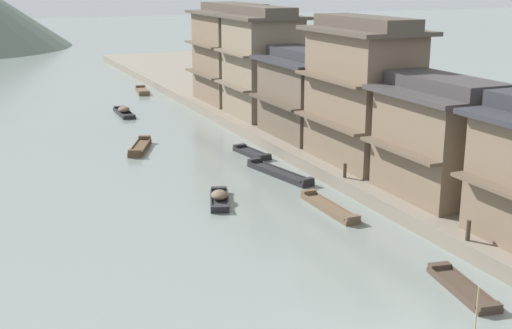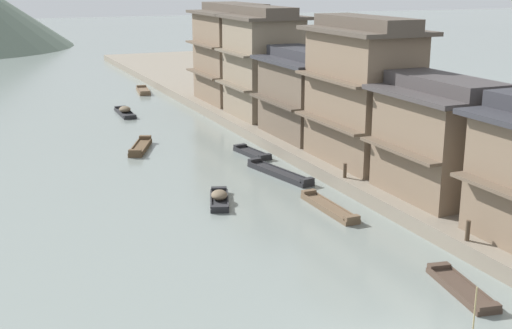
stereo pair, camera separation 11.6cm
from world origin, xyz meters
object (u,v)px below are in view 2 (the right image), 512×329
at_px(boat_moored_second, 143,91).
at_px(house_waterfront_far, 263,63).
at_px(boat_crossing_west, 125,112).
at_px(house_waterfront_narrow, 306,94).
at_px(boat_moored_third, 280,173).
at_px(mooring_post_dock_mid, 345,171).
at_px(house_waterfront_end, 235,53).
at_px(boat_moored_nearest, 462,289).
at_px(house_waterfront_tall, 362,92).
at_px(house_waterfront_second, 440,138).
at_px(boat_midriver_drifting, 252,153).
at_px(mooring_post_dock_near, 468,231).
at_px(boat_moored_far, 140,147).
at_px(boat_midriver_upstream, 219,198).
at_px(boat_upstream_distant, 329,208).

xyz_separation_m(boat_moored_second, house_waterfront_far, (5.11, -19.71, 4.90)).
bearing_deg(boat_crossing_west, house_waterfront_narrow, -60.22).
xyz_separation_m(boat_moored_third, boat_crossing_west, (-4.43, 22.80, 0.09)).
bearing_deg(mooring_post_dock_mid, boat_crossing_west, 103.70).
bearing_deg(boat_crossing_west, house_waterfront_end, -6.62).
relative_size(boat_moored_nearest, house_waterfront_tall, 0.47).
bearing_deg(boat_crossing_west, boat_moored_nearest, -84.01).
bearing_deg(boat_moored_nearest, house_waterfront_end, 81.45).
relative_size(house_waterfront_second, house_waterfront_end, 0.79).
distance_m(house_waterfront_second, house_waterfront_tall, 7.40).
relative_size(boat_crossing_west, house_waterfront_narrow, 0.61).
xyz_separation_m(boat_moored_third, house_waterfront_far, (5.08, 14.12, 4.90)).
distance_m(boat_midriver_drifting, house_waterfront_tall, 9.33).
bearing_deg(mooring_post_dock_near, boat_midriver_drifting, 95.04).
relative_size(boat_moored_nearest, boat_midriver_drifting, 1.11).
height_order(boat_moored_second, house_waterfront_narrow, house_waterfront_narrow).
relative_size(boat_moored_third, house_waterfront_end, 0.66).
distance_m(boat_moored_far, boat_midriver_drifting, 7.99).
bearing_deg(boat_crossing_west, boat_moored_third, -79.01).
bearing_deg(boat_moored_second, house_waterfront_tall, -82.19).
bearing_deg(boat_moored_far, house_waterfront_end, 45.28).
height_order(boat_midriver_upstream, house_waterfront_tall, house_waterfront_tall).
relative_size(boat_midriver_upstream, mooring_post_dock_mid, 4.43).
xyz_separation_m(boat_midriver_drifting, boat_crossing_west, (-4.82, 17.54, 0.11)).
relative_size(boat_crossing_west, mooring_post_dock_mid, 5.88).
bearing_deg(house_waterfront_second, house_waterfront_tall, 91.66).
bearing_deg(house_waterfront_tall, boat_midriver_upstream, -168.62).
height_order(boat_upstream_distant, house_waterfront_narrow, house_waterfront_narrow).
relative_size(boat_midriver_upstream, boat_upstream_distant, 0.75).
relative_size(boat_moored_nearest, boat_moored_far, 0.92).
xyz_separation_m(boat_midriver_drifting, boat_upstream_distant, (-0.73, -12.05, 0.01)).
xyz_separation_m(house_waterfront_narrow, house_waterfront_end, (0.57, 15.32, 1.29)).
xyz_separation_m(house_waterfront_end, mooring_post_dock_near, (-3.44, -36.07, -3.84)).
bearing_deg(boat_midriver_drifting, house_waterfront_tall, -56.34).
relative_size(boat_moored_far, house_waterfront_end, 0.51).
relative_size(house_waterfront_narrow, mooring_post_dock_near, 8.74).
bearing_deg(house_waterfront_second, boat_midriver_drifting, 108.35).
xyz_separation_m(boat_moored_far, house_waterfront_narrow, (11.25, -3.38, 3.58)).
relative_size(boat_upstream_distant, mooring_post_dock_near, 5.35).
bearing_deg(boat_midriver_upstream, boat_moored_far, 94.91).
distance_m(boat_moored_nearest, house_waterfront_far, 32.02).
bearing_deg(house_waterfront_far, boat_midriver_drifting, -117.85).
bearing_deg(boat_midriver_drifting, mooring_post_dock_near, -84.96).
height_order(boat_moored_nearest, boat_moored_second, boat_moored_second).
relative_size(boat_moored_second, house_waterfront_tall, 0.51).
bearing_deg(boat_moored_nearest, boat_upstream_distant, 90.52).
distance_m(boat_moored_third, boat_moored_far, 11.54).
xyz_separation_m(boat_moored_second, house_waterfront_narrow, (5.04, -27.51, 3.60)).
height_order(boat_moored_nearest, mooring_post_dock_near, mooring_post_dock_near).
bearing_deg(boat_midriver_drifting, boat_midriver_upstream, -122.74).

